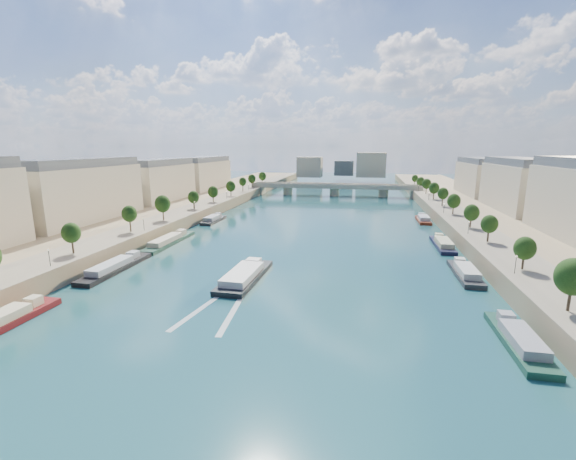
% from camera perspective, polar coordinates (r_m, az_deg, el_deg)
% --- Properties ---
extents(ground, '(700.00, 700.00, 0.00)m').
position_cam_1_polar(ground, '(148.93, 3.51, -0.37)').
color(ground, '#0B2C32').
rests_on(ground, ground).
extents(quay_left, '(44.00, 520.00, 5.00)m').
position_cam_1_polar(quay_left, '(173.00, -20.84, 1.47)').
color(quay_left, '#9E8460').
rests_on(quay_left, ground).
extents(quay_right, '(44.00, 520.00, 5.00)m').
position_cam_1_polar(quay_right, '(156.47, 30.66, -0.54)').
color(quay_right, '#9E8460').
rests_on(quay_right, ground).
extents(pave_left, '(14.00, 520.00, 0.10)m').
position_cam_1_polar(pave_left, '(165.17, -16.48, 2.19)').
color(pave_left, gray).
rests_on(pave_left, quay_left).
extents(pave_right, '(14.00, 520.00, 0.10)m').
position_cam_1_polar(pave_right, '(151.55, 25.43, 0.62)').
color(pave_right, gray).
rests_on(pave_right, quay_right).
extents(trees_left, '(4.80, 268.80, 8.26)m').
position_cam_1_polar(trees_left, '(165.20, -15.66, 4.15)').
color(trees_left, '#382B1E').
rests_on(trees_left, ground).
extents(trees_right, '(4.80, 268.80, 8.26)m').
position_cam_1_polar(trees_right, '(159.78, 24.06, 3.27)').
color(trees_right, '#382B1E').
rests_on(trees_right, ground).
extents(lamps_left, '(0.36, 200.36, 4.28)m').
position_cam_1_polar(lamps_left, '(153.92, -16.75, 2.49)').
color(lamps_left, black).
rests_on(lamps_left, ground).
extents(lamps_right, '(0.36, 200.36, 4.28)m').
position_cam_1_polar(lamps_right, '(154.81, 23.47, 2.05)').
color(lamps_right, black).
rests_on(lamps_right, ground).
extents(buildings_left, '(16.00, 226.00, 23.20)m').
position_cam_1_polar(buildings_left, '(188.20, -22.64, 6.44)').
color(buildings_left, '#C3B496').
rests_on(buildings_left, ground).
extents(buildings_right, '(16.00, 226.00, 23.20)m').
position_cam_1_polar(buildings_right, '(170.25, 33.99, 4.76)').
color(buildings_right, '#C3B496').
rests_on(buildings_right, ground).
extents(skyline, '(79.00, 42.00, 22.00)m').
position_cam_1_polar(skyline, '(364.37, 8.71, 9.35)').
color(skyline, '#C3B496').
rests_on(skyline, ground).
extents(bridge, '(112.00, 12.00, 8.15)m').
position_cam_1_polar(bridge, '(261.45, 6.91, 6.18)').
color(bridge, '#C1B79E').
rests_on(bridge, ground).
extents(tour_barge, '(8.16, 25.89, 3.63)m').
position_cam_1_polar(tour_barge, '(97.41, -6.43, -6.77)').
color(tour_barge, black).
rests_on(tour_barge, ground).
extents(wake, '(10.76, 26.00, 0.04)m').
position_cam_1_polar(wake, '(83.10, -9.91, -11.00)').
color(wake, silver).
rests_on(wake, ground).
extents(moored_barges_left, '(5.00, 153.27, 3.60)m').
position_cam_1_polar(moored_barges_left, '(114.35, -23.88, -4.93)').
color(moored_barges_left, '#171A33').
rests_on(moored_barges_left, ground).
extents(moored_barges_right, '(5.00, 169.21, 3.60)m').
position_cam_1_polar(moored_barges_right, '(102.91, 25.63, -6.95)').
color(moored_barges_right, black).
rests_on(moored_barges_right, ground).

